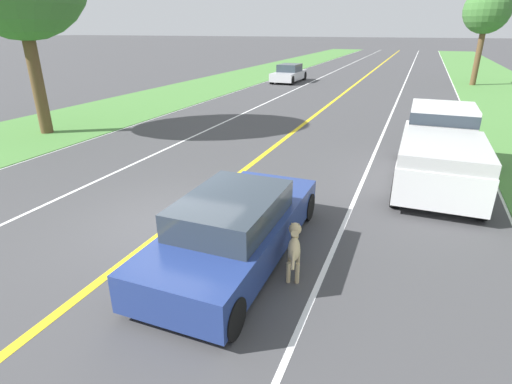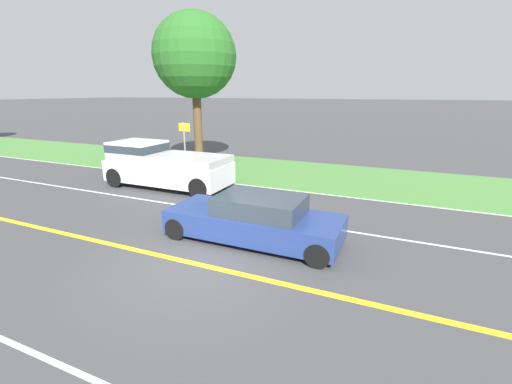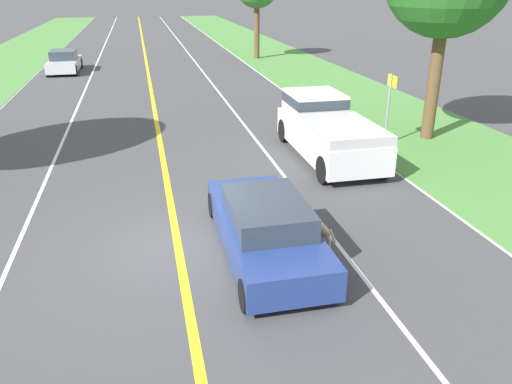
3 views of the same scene
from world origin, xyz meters
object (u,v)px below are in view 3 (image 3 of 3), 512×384
object	(u,v)px
oncoming_car	(64,62)
pickup_truck	(327,128)
ego_car	(265,227)
street_sign	(389,101)
dog	(318,227)

from	to	relation	value
oncoming_car	pickup_truck	bearing A→B (deg)	118.13
ego_car	oncoming_car	world-z (taller)	oncoming_car
ego_car	pickup_truck	bearing A→B (deg)	58.93
oncoming_car	street_sign	bearing A→B (deg)	124.20
dog	street_sign	bearing A→B (deg)	38.72
street_sign	ego_car	bearing A→B (deg)	-132.93
ego_car	oncoming_car	size ratio (longest dim) A/B	1.09
dog	ego_car	bearing A→B (deg)	159.96
dog	street_sign	xyz separation A→B (m)	(4.87, 6.59, 1.08)
ego_car	pickup_truck	xyz separation A→B (m)	(3.55, 5.90, 0.35)
ego_car	dog	distance (m)	1.17
ego_car	oncoming_car	bearing A→B (deg)	105.34
ego_car	dog	bearing A→B (deg)	-5.23
oncoming_car	ego_car	bearing A→B (deg)	105.34
ego_car	street_sign	distance (m)	8.92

